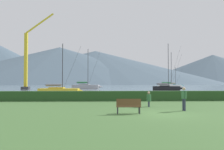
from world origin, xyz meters
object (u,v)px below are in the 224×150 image
sailboat_slip_0 (60,91)px  park_bench_near_path (129,105)px  sailboat_slip_1 (86,86)px  person_seated_viewer (149,98)px  sailboat_slip_2 (174,85)px  sailboat_slip_6 (167,88)px  sailboat_slip_7 (170,86)px  dock_crane (27,63)px  person_standing_walker (184,97)px

sailboat_slip_0 → park_bench_near_path: bearing=-67.8°
sailboat_slip_1 → person_seated_viewer: 53.84m
sailboat_slip_2 → sailboat_slip_6: sailboat_slip_6 is taller
sailboat_slip_6 → park_bench_near_path: bearing=-94.6°
sailboat_slip_7 → sailboat_slip_0: bearing=-118.8°
sailboat_slip_2 → dock_crane: (-52.79, -37.94, 6.68)m
sailboat_slip_1 → person_standing_walker: size_ratio=7.35×
sailboat_slip_0 → dock_crane: bearing=119.4°
sailboat_slip_2 → person_standing_walker: (-26.33, -88.23, 0.35)m
sailboat_slip_7 → person_seated_viewer: bearing=-100.4°
sailboat_slip_2 → sailboat_slip_7: bearing=-94.3°
sailboat_slip_2 → sailboat_slip_7: size_ratio=0.70×
sailboat_slip_1 → dock_crane: size_ratio=0.57×
sailboat_slip_0 → person_standing_walker: 26.13m
park_bench_near_path → person_standing_walker: person_standing_walker is taller
dock_crane → park_bench_near_path: bearing=-66.5°
sailboat_slip_1 → person_seated_viewer: (8.63, -53.14, -0.09)m
person_standing_walker → park_bench_near_path: bearing=-171.9°
sailboat_slip_6 → sailboat_slip_1: bearing=160.3°
sailboat_slip_0 → sailboat_slip_6: size_ratio=0.72×
sailboat_slip_7 → sailboat_slip_1: bearing=-156.0°
sailboat_slip_7 → dock_crane: size_ratio=0.58×
sailboat_slip_6 → sailboat_slip_7: bearing=85.7°
sailboat_slip_0 → person_standing_walker: sailboat_slip_0 is taller
sailboat_slip_6 → park_bench_near_path: 45.95m
sailboat_slip_6 → person_seated_viewer: 41.32m
sailboat_slip_1 → sailboat_slip_7: size_ratio=0.98×
sailboat_slip_1 → person_seated_viewer: bearing=-73.3°
sailboat_slip_0 → person_seated_viewer: 22.75m
park_bench_near_path → sailboat_slip_0: bearing=111.7°
person_standing_walker → sailboat_slip_2: bearing=62.6°
sailboat_slip_1 → sailboat_slip_2: (36.87, 32.29, -0.15)m
sailboat_slip_1 → person_seated_viewer: size_ratio=9.71×
sailboat_slip_2 → person_seated_viewer: sailboat_slip_2 is taller
sailboat_slip_0 → park_bench_near_path: sailboat_slip_0 is taller
sailboat_slip_1 → person_standing_walker: bearing=-71.9°
person_seated_viewer → sailboat_slip_0: bearing=129.8°
sailboat_slip_7 → sailboat_slip_6: bearing=-100.9°
sailboat_slip_6 → person_seated_viewer: sailboat_slip_6 is taller
sailboat_slip_2 → sailboat_slip_7: 25.37m
person_seated_viewer → park_bench_near_path: bearing=-105.1°
sailboat_slip_1 → person_standing_walker: sailboat_slip_1 is taller
sailboat_slip_7 → dock_crane: bearing=-155.1°
person_standing_walker → dock_crane: size_ratio=0.08×
sailboat_slip_1 → sailboat_slip_6: (20.82, -13.67, -0.12)m
sailboat_slip_1 → park_bench_near_path: sailboat_slip_1 is taller
sailboat_slip_0 → sailboat_slip_2: 76.09m
sailboat_slip_0 → sailboat_slip_1: bearing=89.1°
sailboat_slip_0 → sailboat_slip_7: bearing=56.8°
sailboat_slip_1 → sailboat_slip_6: sailboat_slip_1 is taller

